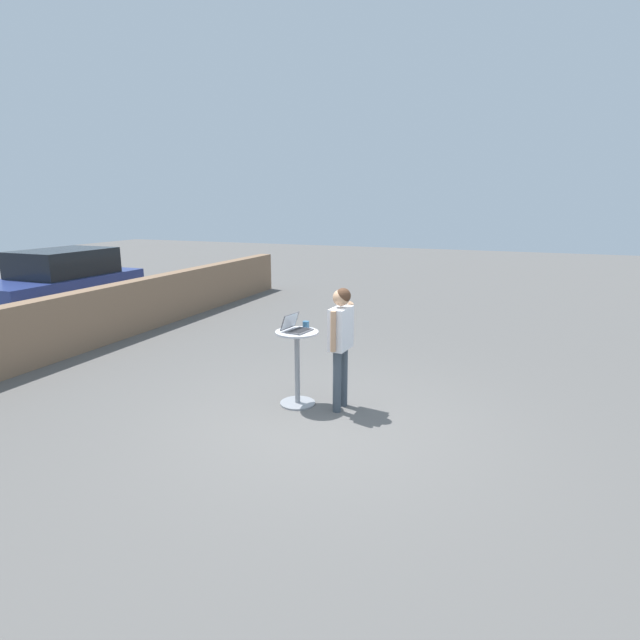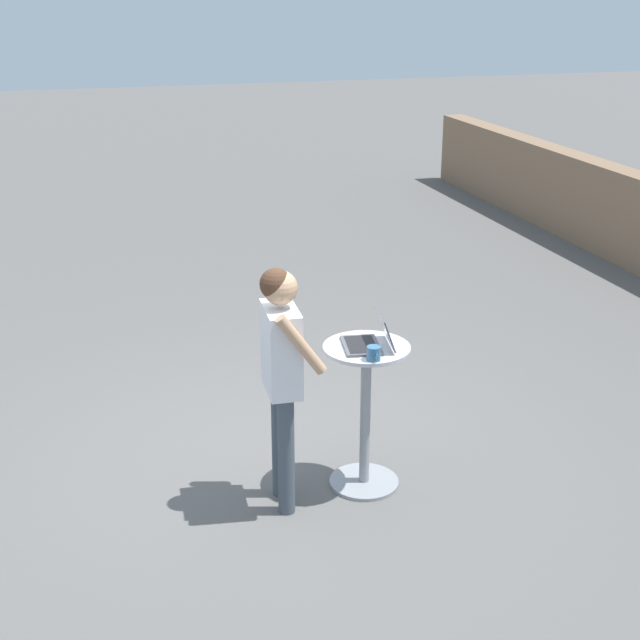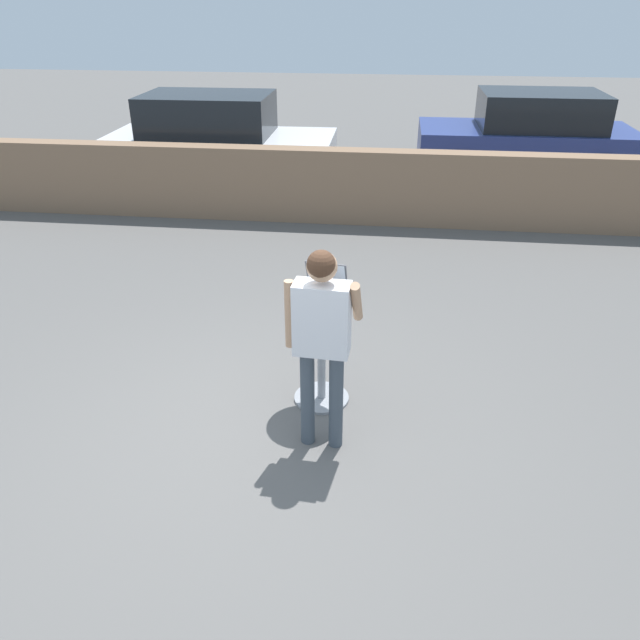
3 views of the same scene
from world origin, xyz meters
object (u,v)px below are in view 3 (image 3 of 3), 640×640
at_px(coffee_mug, 349,291).
at_px(parked_car_near_street, 218,145).
at_px(parked_car_further_down, 529,136).
at_px(standing_person, 322,327).
at_px(cafe_table, 322,341).
at_px(laptop, 323,286).

height_order(coffee_mug, parked_car_near_street, parked_car_near_street).
xyz_separation_m(coffee_mug, parked_car_further_down, (2.72, 7.62, -0.26)).
distance_m(coffee_mug, parked_car_near_street, 6.70).
xyz_separation_m(coffee_mug, standing_person, (-0.16, -0.56, -0.04)).
distance_m(cafe_table, coffee_mug, 0.55).
relative_size(cafe_table, standing_person, 0.63).
distance_m(laptop, parked_car_near_street, 6.56).
relative_size(coffee_mug, parked_car_near_street, 0.03).
bearing_deg(parked_car_near_street, standing_person, -68.84).
relative_size(cafe_table, parked_car_further_down, 0.27).
distance_m(standing_person, parked_car_further_down, 8.67).
relative_size(coffee_mug, standing_person, 0.07).
bearing_deg(cafe_table, parked_car_further_down, 68.77).
height_order(cafe_table, standing_person, standing_person).
bearing_deg(laptop, parked_car_further_down, 68.79).
xyz_separation_m(cafe_table, parked_car_further_down, (2.95, 7.58, 0.23)).
bearing_deg(laptop, standing_person, -84.32).
bearing_deg(coffee_mug, laptop, 166.83).
distance_m(laptop, standing_person, 0.62).
relative_size(cafe_table, laptop, 2.65).
bearing_deg(laptop, cafe_table, -119.55).
relative_size(cafe_table, parked_car_near_street, 0.27).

